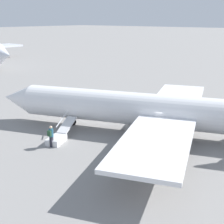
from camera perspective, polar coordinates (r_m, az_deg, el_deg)
name	(u,v)px	position (r m, az deg, el deg)	size (l,w,h in m)	color
ground_plane	(155,135)	(27.52, 7.78, -4.12)	(600.00, 600.00, 0.00)	gray
airplane_main	(167,111)	(26.67, 10.08, 0.13)	(29.94, 23.23, 7.43)	white
boarding_stairs	(59,137)	(26.14, -9.74, -4.46)	(2.38, 4.11, 1.80)	silver
passenger	(51,135)	(24.88, -11.10, -4.13)	(0.44, 0.57, 1.74)	#23232D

